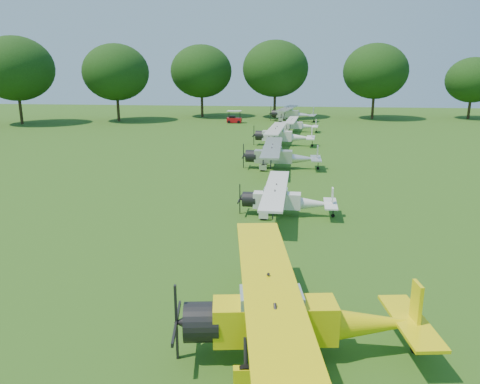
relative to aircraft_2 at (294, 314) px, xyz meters
The scene contains 9 objects.
ground 12.30m from the aircraft_2, 95.59° to the left, with size 160.00×160.00×0.00m, color #234A12.
tree_belt 14.19m from the aircraft_2, 79.06° to the left, with size 137.36×130.27×14.52m.
aircraft_2 is the anchor object (origin of this frame).
aircraft_3 13.95m from the aircraft_2, 92.26° to the left, with size 5.79×9.20×1.82m.
aircraft_4 27.05m from the aircraft_2, 92.65° to the left, with size 6.74×10.70×2.12m.
aircraft_5 39.27m from the aircraft_2, 91.95° to the left, with size 6.88×10.96×2.16m.
aircraft_6 50.78m from the aircraft_2, 89.77° to the left, with size 5.71×9.10×1.79m.
aircraft_7 63.45m from the aircraft_2, 90.38° to the left, with size 7.46×11.81×2.32m.
golf_cart 60.75m from the aircraft_2, 98.77° to the left, with size 2.27×1.45×1.90m.
Camera 1 is at (0.98, -24.75, 8.55)m, focal length 35.00 mm.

